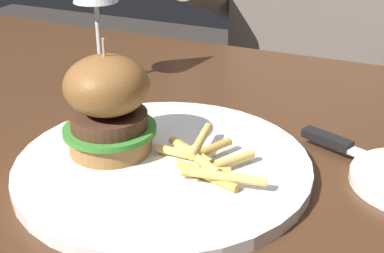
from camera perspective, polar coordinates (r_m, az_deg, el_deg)
dining_table at (r=0.70m, az=-3.07°, el=-8.52°), size 1.18×0.76×0.74m
main_plate at (r=0.57m, az=-3.09°, el=-4.18°), size 0.31×0.31×0.01m
burger_sandwich at (r=0.57m, az=-8.95°, el=2.31°), size 0.10×0.10×0.13m
fries_pile at (r=0.55m, az=1.44°, el=-3.52°), size 0.13×0.10×0.02m
table_knife at (r=0.60m, az=18.54°, el=-3.07°), size 0.20×0.09×0.01m
diner_person at (r=1.28m, az=12.85°, el=3.55°), size 0.51×0.36×1.18m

